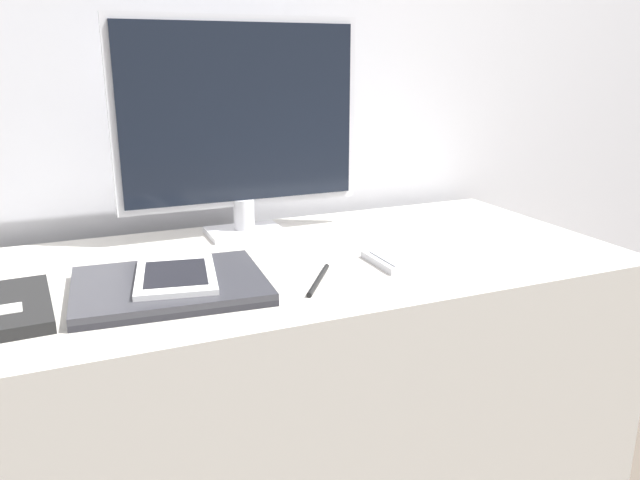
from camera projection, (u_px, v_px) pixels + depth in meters
wall_back at (223, 11)px, 1.39m from camera, size 3.60×0.05×2.40m
desk at (287, 427)px, 1.29m from camera, size 1.31×0.60×0.73m
monitor at (240, 122)px, 1.29m from camera, size 0.52×0.11×0.45m
keyboard at (447, 252)px, 1.21m from camera, size 0.31×0.12×0.01m
laptop at (170, 286)px, 1.02m from camera, size 0.32×0.26×0.02m
ereader at (176, 275)px, 1.02m from camera, size 0.16×0.21×0.01m
pen at (319, 280)px, 1.07m from camera, size 0.09×0.13×0.01m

